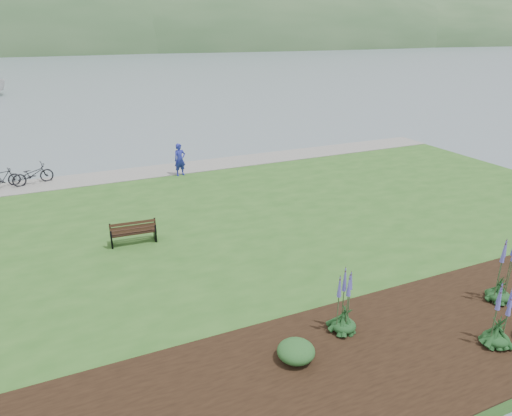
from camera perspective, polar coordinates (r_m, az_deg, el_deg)
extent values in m
plane|color=slate|center=(18.79, -6.01, -1.96)|extent=(600.00, 600.00, 0.00)
cube|color=#2C5C20|center=(16.98, -3.87, -3.79)|extent=(34.00, 20.00, 0.40)
cube|color=gray|center=(24.93, -11.15, 4.70)|extent=(34.00, 2.20, 0.03)
cube|color=black|center=(12.70, 22.91, -13.97)|extent=(24.00, 4.40, 0.04)
cube|color=black|center=(16.53, -15.13, -2.86)|extent=(1.57, 0.64, 0.05)
cube|color=black|center=(16.16, -15.12, -2.32)|extent=(1.54, 0.25, 0.48)
cube|color=black|center=(16.59, -17.61, -3.88)|extent=(0.09, 0.53, 0.42)
cube|color=black|center=(16.68, -12.51, -3.21)|extent=(0.09, 0.53, 0.42)
imported|color=#22279C|center=(23.65, -9.52, 6.32)|extent=(0.77, 0.59, 1.94)
imported|color=black|center=(24.55, -26.14, 3.80)|extent=(1.23, 2.03, 1.00)
imported|color=black|center=(24.65, -29.05, 3.26)|extent=(0.99, 1.60, 0.93)
ellipsoid|color=#153A1B|center=(12.59, 27.78, -14.24)|extent=(0.62, 0.62, 0.31)
cone|color=#4A47A6|center=(12.14, 28.51, -10.81)|extent=(0.36, 0.36, 1.45)
ellipsoid|color=#153A1B|center=(14.42, 28.02, -9.62)|extent=(0.62, 0.62, 0.31)
cone|color=#4A47A6|center=(13.91, 28.84, -5.51)|extent=(0.36, 0.36, 2.00)
ellipsoid|color=#153A1B|center=(11.85, 10.88, -14.20)|extent=(0.62, 0.62, 0.31)
cone|color=#4A47A6|center=(11.30, 11.24, -10.03)|extent=(0.36, 0.36, 1.71)
ellipsoid|color=#1E4C21|center=(10.81, 5.02, -17.40)|extent=(0.87, 0.87, 0.43)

